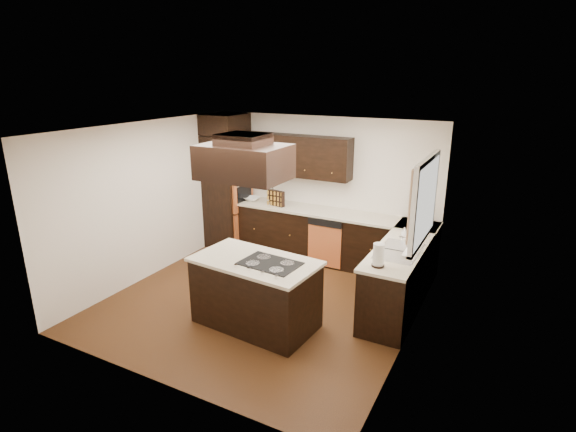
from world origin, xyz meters
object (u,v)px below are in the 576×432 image
at_px(island, 256,294).
at_px(spice_rack, 276,198).
at_px(oven_column, 228,191).
at_px(range_hood, 244,162).

xyz_separation_m(island, spice_rack, (-0.96, 2.28, 0.62)).
bearing_deg(spice_rack, island, -55.61).
bearing_deg(oven_column, range_hood, -50.26).
bearing_deg(island, spice_rack, 117.69).
bearing_deg(range_hood, oven_column, 129.74).
height_order(island, range_hood, range_hood).
bearing_deg(island, oven_column, 136.27).
xyz_separation_m(range_hood, spice_rack, (-0.81, 2.24, -1.10)).
distance_m(island, range_hood, 1.73).
bearing_deg(island, range_hood, 169.27).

